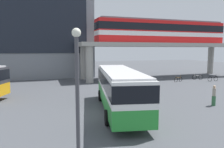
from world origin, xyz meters
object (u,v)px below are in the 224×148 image
Objects in this scene: bicycle_black at (213,79)px; bicycle_brown at (178,79)px; train at (163,31)px; station_building at (11,33)px; bicycle_silver at (198,77)px; bus_main at (119,86)px; bicycle_green at (117,81)px; bicycle_orange at (136,81)px; pedestrian_walking_across at (214,96)px.

bicycle_black is 5.46m from bicycle_brown.
station_building is at bearing 156.10° from train.
station_building reaches higher than bicycle_black.
station_building reaches higher than bicycle_silver.
bus_main is at bearing -150.98° from bicycle_black.
bicycle_orange is at bearing -33.37° from bicycle_green.
pedestrian_walking_across is (-5.42, -12.67, 0.46)m from bicycle_brown.
bicycle_brown is (6.81, -0.02, 0.00)m from bicycle_orange.
pedestrian_walking_across is at bearing -113.15° from bicycle_brown.
bus_main is 13.65m from bicycle_orange.
pedestrian_walking_across is (18.88, -28.82, -6.92)m from station_building.
bicycle_brown is 13.79m from pedestrian_walking_across.
bicycle_silver is 1.00× the size of bicycle_brown.
bicycle_orange is at bearing 59.68° from bus_main.
station_building is 2.42× the size of bus_main.
station_building is 24.91m from bicycle_orange.
bicycle_black is (0.88, -2.32, 0.00)m from bicycle_silver.
train is (24.60, -10.90, 0.05)m from station_building.
bicycle_black is 1.00× the size of bicycle_green.
station_building is at bearing 136.14° from bicycle_green.
train is at bearing 128.31° from bicycle_black.
bicycle_orange is (17.49, -16.12, -7.39)m from station_building.
bus_main reaches higher than bicycle_green.
bus_main reaches higher than pedestrian_walking_across.
station_building is 30.09m from bicycle_brown.
station_building reaches higher than bus_main.
bus_main is (10.65, -27.82, -5.76)m from station_building.
bicycle_green is (-9.40, -3.70, -7.43)m from train.
bicycle_black is 14.69m from bicycle_green.
bicycle_orange is 0.94× the size of pedestrian_walking_across.
bus_main is 21.77m from bicycle_black.
bus_main is (-13.94, -16.92, -5.80)m from train.
bicycle_silver is 0.99× the size of pedestrian_walking_across.
bicycle_black is at bearing -5.49° from bicycle_orange.
bicycle_black is at bearing -51.69° from train.
bicycle_silver is (4.16, -4.06, -7.43)m from train.
bicycle_orange and bicycle_black have the same top height.
train is 20.06m from pedestrian_walking_across.
bicycle_green is (4.54, 13.21, -1.63)m from bus_main.
bicycle_brown is 9.24m from bicycle_green.
bicycle_silver is 4.61m from bicycle_brown.
train is 22.68m from bus_main.
train is 13.92× the size of bicycle_orange.
bus_main is 6.49× the size of pedestrian_walking_across.
bicycle_brown is (-0.30, -5.24, -7.43)m from train.
bicycle_black is (18.99, 10.53, -1.63)m from bus_main.
station_building is 15.29× the size of bicycle_black.
station_building is 15.29× the size of bicycle_green.
pedestrian_walking_across is (-5.72, -17.91, -6.97)m from train.
bus_main is 6.33× the size of bicycle_black.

